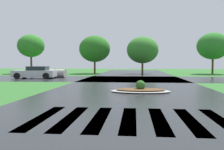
{
  "coord_description": "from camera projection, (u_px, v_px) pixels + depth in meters",
  "views": [
    {
      "loc": [
        0.17,
        -2.94,
        1.73
      ],
      "look_at": [
        -1.33,
        12.9,
        0.88
      ],
      "focal_mm": 38.63,
      "sensor_mm": 36.0,
      "label": 1
    }
  ],
  "objects": [
    {
      "name": "median_island",
      "position": [
        140.0,
        90.0,
        13.94
      ],
      "size": [
        3.44,
        1.89,
        0.68
      ],
      "color": "#9E9B93",
      "rests_on": "ground"
    },
    {
      "name": "background_treeline",
      "position": [
        113.0,
        48.0,
        35.8
      ],
      "size": [
        47.44,
        6.19,
        6.05
      ],
      "color": "#4C3823",
      "rests_on": "ground"
    },
    {
      "name": "asphalt_roadway",
      "position": [
        131.0,
        94.0,
        12.97
      ],
      "size": [
        10.17,
        80.0,
        0.01
      ],
      "primitive_type": "cube",
      "color": "#232628",
      "rests_on": "ground"
    },
    {
      "name": "car_white_sedan",
      "position": [
        35.0,
        73.0,
        25.68
      ],
      "size": [
        4.53,
        2.45,
        1.29
      ],
      "rotation": [
        0.0,
        0.0,
        3.22
      ],
      "color": "#B7B7BF",
      "rests_on": "ground"
    },
    {
      "name": "asphalt_cross_road",
      "position": [
        133.0,
        79.0,
        24.88
      ],
      "size": [
        90.0,
        9.16,
        0.01
      ],
      "primitive_type": "cube",
      "color": "#232628",
      "rests_on": "ground"
    },
    {
      "name": "crosswalk_stripes",
      "position": [
        129.0,
        119.0,
        7.32
      ],
      "size": [
        5.85,
        3.45,
        0.01
      ],
      "color": "white",
      "rests_on": "ground"
    },
    {
      "name": "drainage_pipe_stack",
      "position": [
        56.0,
        73.0,
        27.45
      ],
      "size": [
        2.46,
        1.3,
        0.93
      ],
      "color": "#9E9B93",
      "rests_on": "ground"
    }
  ]
}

